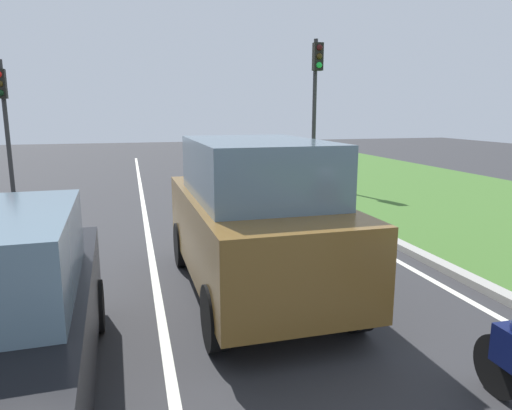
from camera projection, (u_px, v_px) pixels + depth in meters
The scene contains 8 objects.
ground_plane at pixel (174, 218), 11.85m from camera, with size 60.00×60.00×0.00m, color #2D2D30.
lane_line_center at pixel (146, 220), 11.67m from camera, with size 0.12×32.00×0.01m, color silver.
lane_line_right_edge at pixel (307, 210), 12.77m from camera, with size 0.12×32.00×0.01m, color silver.
grass_verge_right at pixel (460, 201), 14.01m from camera, with size 9.00×48.00×0.06m, color #3D6628.
curb_right at pixel (324, 207), 12.88m from camera, with size 0.24×48.00×0.12m, color #9E9B93.
car_suv_ahead at pixel (254, 217), 6.75m from camera, with size 2.02×4.52×2.28m.
traffic_light_near_right at pixel (316, 87), 15.89m from camera, with size 0.32×0.50×5.05m.
traffic_light_overhead_left at pixel (3, 105), 14.75m from camera, with size 0.32×0.50×4.26m.
Camera 1 is at (-0.98, 2.30, 2.67)m, focal length 32.75 mm.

